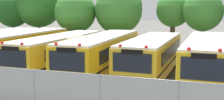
# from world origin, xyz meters

# --- Properties ---
(ground_plane) EXTENTS (160.00, 160.00, 0.00)m
(ground_plane) POSITION_xyz_m (0.00, 0.00, 0.00)
(ground_plane) COLOR #595651
(school_bus_1) EXTENTS (2.51, 11.07, 2.75)m
(school_bus_1) POSITION_xyz_m (-5.04, -0.27, 1.45)
(school_bus_1) COLOR #EAA80C
(school_bus_1) RESTS_ON ground_plane
(school_bus_2) EXTENTS (2.65, 10.80, 2.61)m
(school_bus_2) POSITION_xyz_m (-1.69, -0.21, 1.38)
(school_bus_2) COLOR yellow
(school_bus_2) RESTS_ON ground_plane
(school_bus_3) EXTENTS (2.58, 11.14, 2.71)m
(school_bus_3) POSITION_xyz_m (1.61, -0.18, 1.43)
(school_bus_3) COLOR yellow
(school_bus_3) RESTS_ON ground_plane
(school_bus_4) EXTENTS (2.74, 9.92, 2.63)m
(school_bus_4) POSITION_xyz_m (4.95, 0.13, 1.38)
(school_bus_4) COLOR yellow
(school_bus_4) RESTS_ON ground_plane
(school_bus_5) EXTENTS (2.58, 11.02, 2.72)m
(school_bus_5) POSITION_xyz_m (8.32, -0.06, 1.43)
(school_bus_5) COLOR yellow
(school_bus_5) RESTS_ON ground_plane
(tree_0) EXTENTS (3.94, 3.82, 6.13)m
(tree_0) POSITION_xyz_m (-12.36, 8.39, 4.24)
(tree_0) COLOR #4C3823
(tree_0) RESTS_ON ground_plane
(tree_1) EXTENTS (5.09, 5.09, 7.38)m
(tree_1) POSITION_xyz_m (-9.31, 9.39, 4.79)
(tree_1) COLOR #4C3823
(tree_1) RESTS_ON ground_plane
(tree_2) EXTENTS (4.18, 4.18, 6.09)m
(tree_2) POSITION_xyz_m (-4.55, 8.32, 3.93)
(tree_2) COLOR #4C3823
(tree_2) RESTS_ON ground_plane
(tree_3) EXTENTS (4.73, 4.73, 6.55)m
(tree_3) POSITION_xyz_m (-0.02, 9.23, 4.30)
(tree_3) COLOR #4C3823
(tree_3) RESTS_ON ground_plane
(tree_4) EXTENTS (3.26, 3.26, 5.85)m
(tree_4) POSITION_xyz_m (4.96, 10.09, 4.23)
(tree_4) COLOR #4C3823
(tree_4) RESTS_ON ground_plane
(tree_5) EXTENTS (3.62, 3.62, 5.95)m
(tree_5) POSITION_xyz_m (7.92, 9.10, 4.11)
(tree_5) COLOR #4C3823
(tree_5) RESTS_ON ground_plane
(chainlink_fence) EXTENTS (21.60, 0.07, 1.83)m
(chainlink_fence) POSITION_xyz_m (-0.23, -7.94, 0.95)
(chainlink_fence) COLOR #9EA0A3
(chainlink_fence) RESTS_ON ground_plane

